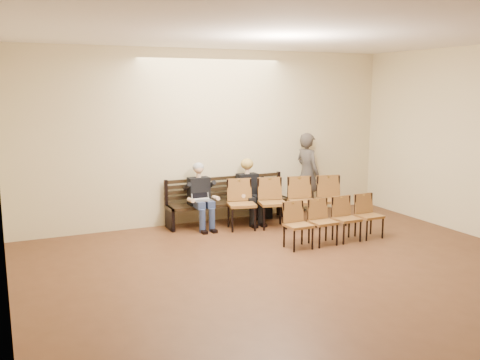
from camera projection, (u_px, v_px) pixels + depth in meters
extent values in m
plane|color=#54321C|center=(360.00, 308.00, 6.71)|extent=(10.00, 10.00, 0.00)
cube|color=beige|center=(211.00, 137.00, 10.89)|extent=(8.00, 0.02, 3.50)
cube|color=beige|center=(2.00, 200.00, 4.77)|extent=(0.02, 10.00, 3.50)
cube|color=white|center=(371.00, 20.00, 6.11)|extent=(8.00, 10.00, 0.02)
cube|color=black|center=(229.00, 212.00, 10.93)|extent=(2.60, 0.90, 0.45)
cube|color=silver|center=(203.00, 201.00, 10.34)|extent=(0.37, 0.30, 0.25)
cylinder|color=silver|center=(259.00, 197.00, 10.80)|extent=(0.08, 0.08, 0.22)
cube|color=black|center=(261.00, 211.00, 11.36)|extent=(0.44, 0.34, 0.30)
imported|color=#3A342F|center=(307.00, 167.00, 11.67)|extent=(0.62, 0.83, 2.04)
cube|color=brown|center=(288.00, 202.00, 10.59)|extent=(2.45, 1.03, 0.98)
cube|color=brown|center=(335.00, 221.00, 9.49)|extent=(1.97, 0.49, 0.81)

